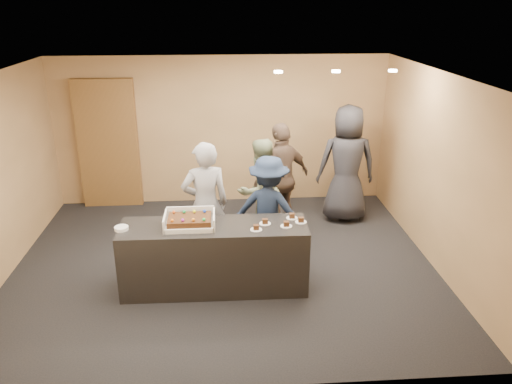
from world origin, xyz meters
TOP-DOWN VIEW (x-y plane):
  - room at (0.00, 0.00)m, footprint 6.04×6.00m
  - serving_counter at (-0.13, -0.62)m, footprint 2.41×0.73m
  - storage_cabinet at (-2.03, 2.41)m, footprint 1.06×0.15m
  - cake_box at (-0.43, -0.59)m, footprint 0.64×0.44m
  - sheet_cake at (-0.43, -0.62)m, footprint 0.54×0.37m
  - plate_stack at (-1.28, -0.65)m, footprint 0.17×0.17m
  - slice_a at (0.41, -0.78)m, footprint 0.15×0.15m
  - slice_b at (0.53, -0.60)m, footprint 0.15×0.15m
  - slice_c at (0.79, -0.70)m, footprint 0.15×0.15m
  - slice_d at (0.90, -0.46)m, footprint 0.15×0.15m
  - slice_e at (1.00, -0.59)m, footprint 0.15×0.15m
  - person_server_grey at (-0.25, 0.07)m, footprint 0.74×0.56m
  - person_sage_man at (0.58, 0.82)m, footprint 1.01×0.96m
  - person_navy_man at (0.65, 0.13)m, footprint 1.15×0.89m
  - person_brown_extra at (0.95, 1.07)m, footprint 1.14×0.94m
  - person_dark_suit at (2.10, 1.47)m, footprint 1.01×0.68m
  - ceiling_spotlights at (1.60, 0.50)m, footprint 1.72×0.12m

SIDE VIEW (x-z plane):
  - serving_counter at x=-0.13m, z-range 0.00..0.90m
  - person_navy_man at x=0.65m, z-range 0.00..1.57m
  - person_sage_man at x=0.58m, z-range 0.00..1.64m
  - person_server_grey at x=-0.25m, z-range 0.00..1.82m
  - person_brown_extra at x=0.95m, z-range 0.00..1.82m
  - plate_stack at x=-1.28m, z-range 0.90..0.94m
  - slice_a at x=0.41m, z-range 0.89..0.96m
  - slice_b at x=0.53m, z-range 0.89..0.96m
  - slice_c at x=0.79m, z-range 0.89..0.96m
  - slice_d at x=0.90m, z-range 0.89..0.96m
  - slice_e at x=1.00m, z-range 0.89..0.96m
  - cake_box at x=-0.43m, z-range 0.85..1.04m
  - sheet_cake at x=-0.43m, z-range 0.94..1.05m
  - person_dark_suit at x=2.10m, z-range 0.00..2.01m
  - storage_cabinet at x=-2.03m, z-range 0.00..2.33m
  - room at x=0.00m, z-range 0.00..2.70m
  - ceiling_spotlights at x=1.60m, z-range 2.66..2.69m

